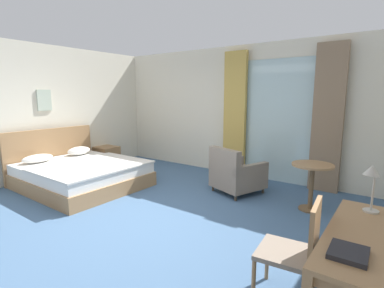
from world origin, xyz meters
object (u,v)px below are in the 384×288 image
Objects in this scene: bed at (80,173)px; nightstand at (107,156)px; armchair_by_window at (236,174)px; desk_chair at (297,247)px; closed_book at (348,253)px; framed_picture at (44,100)px; writing_desk at (366,247)px; desk_lamp at (372,177)px; round_cafe_table at (312,177)px.

nightstand is (-0.89, 1.32, -0.01)m from bed.
armchair_by_window is (2.64, 1.43, 0.08)m from bed.
desk_chair is 3.65× the size of closed_book.
framed_picture reaches higher than nightstand.
closed_book reaches higher than writing_desk.
bed reaches higher than nightstand.
writing_desk is 0.63m from desk_lamp.
closed_book is 2.72m from round_cafe_table.
armchair_by_window reaches higher than closed_book.
desk_chair reaches higher than closed_book.
bed is 4.36× the size of nightstand.
bed is 2.41× the size of desk_chair.
closed_book is at bearing -13.91° from bed.
nightstand is 0.52× the size of armchair_by_window.
armchair_by_window is 2.27× the size of framed_picture.
closed_book is (5.66, -2.50, 0.53)m from nightstand.
bed is at bearing 169.45° from desk_chair.
bed is at bearing 176.24° from desk_lamp.
desk_chair is 5.66m from framed_picture.
framed_picture reaches higher than closed_book.
framed_picture is at bearing -179.98° from bed.
round_cafe_table is 5.37m from framed_picture.
writing_desk is 3.25× the size of desk_lamp.
round_cafe_table is at bearing -1.79° from armchair_by_window.
bed is 5.20× the size of desk_lamp.
nightstand is 2.02× the size of closed_book.
armchair_by_window reaches higher than round_cafe_table.
round_cafe_table is at bearing 112.41° from writing_desk.
bed reaches higher than round_cafe_table.
bed is at bearing -160.54° from round_cafe_table.
bed is 3.06× the size of round_cafe_table.
desk_chair is at bearing -178.18° from writing_desk.
desk_lamp is at bearing -3.76° from bed.
desk_lamp is 0.92m from closed_book.
writing_desk is at bearing -7.61° from framed_picture.
desk_lamp reaches higher than writing_desk.
desk_chair is at bearing -79.20° from round_cafe_table.
closed_book is 0.58× the size of framed_picture.
framed_picture is (-5.89, 1.18, 0.87)m from closed_book.
writing_desk is at bearing -20.28° from nightstand.
writing_desk is 3.20× the size of framed_picture.
writing_desk is 2.37m from round_cafe_table.
bed is 4.45m from desk_chair.
bed is at bearing 164.93° from closed_book.
writing_desk is 6.10m from framed_picture.
closed_book is at bearing -23.86° from nightstand.
nightstand is 6.21m from closed_book.
closed_book is (0.41, -0.37, 0.27)m from desk_chair.
desk_lamp is at bearing 94.73° from writing_desk.
desk_lamp is at bearing 48.28° from desk_chair.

